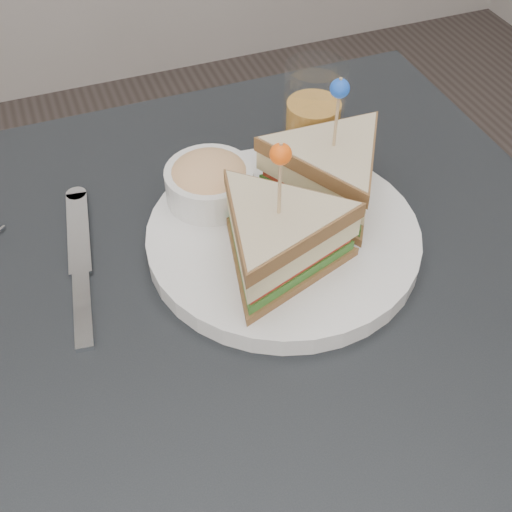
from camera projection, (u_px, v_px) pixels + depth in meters
The scene contains 4 objects.
table at pixel (251, 341), 0.72m from camera, with size 0.80×0.80×0.75m.
plate_meal at pixel (291, 209), 0.69m from camera, with size 0.37×0.36×0.18m.
cutlery_knife at pixel (80, 267), 0.69m from camera, with size 0.05×0.25×0.01m.
drink_set at pixel (312, 126), 0.77m from camera, with size 0.16×0.16×0.14m.
Camera 1 is at (-0.15, -0.40, 1.26)m, focal length 45.00 mm.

